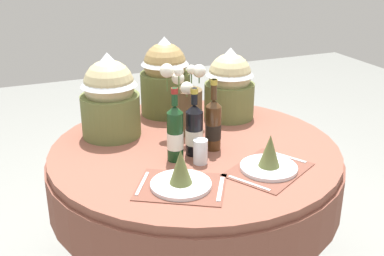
# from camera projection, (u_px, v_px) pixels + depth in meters

# --- Properties ---
(dining_table) EXTENTS (1.37, 1.37, 0.77)m
(dining_table) POSITION_uv_depth(u_px,v_px,m) (195.00, 176.00, 2.29)
(dining_table) COLOR brown
(dining_table) RESTS_ON ground
(place_setting_left) EXTENTS (0.42, 0.40, 0.16)m
(place_setting_left) POSITION_uv_depth(u_px,v_px,m) (181.00, 177.00, 1.86)
(place_setting_left) COLOR brown
(place_setting_left) RESTS_ON dining_table
(place_setting_right) EXTENTS (0.42, 0.39, 0.16)m
(place_setting_right) POSITION_uv_depth(u_px,v_px,m) (269.00, 160.00, 1.99)
(place_setting_right) COLOR brown
(place_setting_right) RESTS_ON dining_table
(flower_vase) EXTENTS (0.26, 0.24, 0.36)m
(flower_vase) POSITION_uv_depth(u_px,v_px,m) (187.00, 103.00, 2.34)
(flower_vase) COLOR brown
(flower_vase) RESTS_ON dining_table
(wine_bottle_left) EXTENTS (0.07, 0.07, 0.33)m
(wine_bottle_left) POSITION_uv_depth(u_px,v_px,m) (213.00, 124.00, 2.17)
(wine_bottle_left) COLOR #422814
(wine_bottle_left) RESTS_ON dining_table
(wine_bottle_centre) EXTENTS (0.08, 0.08, 0.31)m
(wine_bottle_centre) POSITION_uv_depth(u_px,v_px,m) (194.00, 129.00, 2.12)
(wine_bottle_centre) COLOR black
(wine_bottle_centre) RESTS_ON dining_table
(wine_bottle_right) EXTENTS (0.07, 0.07, 0.33)m
(wine_bottle_right) POSITION_uv_depth(u_px,v_px,m) (175.00, 133.00, 2.06)
(wine_bottle_right) COLOR #143819
(wine_bottle_right) RESTS_ON dining_table
(tumbler_near_left) EXTENTS (0.06, 0.06, 0.11)m
(tumbler_near_left) POSITION_uv_depth(u_px,v_px,m) (200.00, 152.00, 2.06)
(tumbler_near_left) COLOR silver
(tumbler_near_left) RESTS_ON dining_table
(gift_tub_back_left) EXTENTS (0.28, 0.28, 0.41)m
(gift_tub_back_left) POSITION_uv_depth(u_px,v_px,m) (109.00, 93.00, 2.29)
(gift_tub_back_left) COLOR olive
(gift_tub_back_left) RESTS_ON dining_table
(gift_tub_back_centre) EXTENTS (0.27, 0.27, 0.42)m
(gift_tub_back_centre) POSITION_uv_depth(u_px,v_px,m) (165.00, 74.00, 2.57)
(gift_tub_back_centre) COLOR #566033
(gift_tub_back_centre) RESTS_ON dining_table
(gift_tub_back_right) EXTENTS (0.27, 0.27, 0.38)m
(gift_tub_back_right) POSITION_uv_depth(u_px,v_px,m) (230.00, 81.00, 2.52)
(gift_tub_back_right) COLOR olive
(gift_tub_back_right) RESTS_ON dining_table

